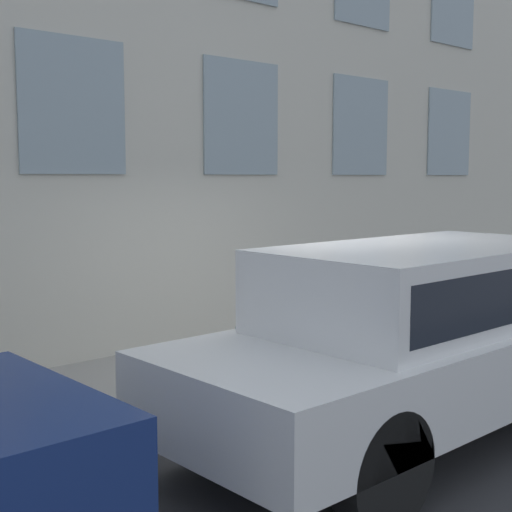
# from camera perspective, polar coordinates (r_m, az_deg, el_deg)

# --- Properties ---
(ground_plane) EXTENTS (80.00, 80.00, 0.00)m
(ground_plane) POSITION_cam_1_polar(r_m,az_deg,el_deg) (7.69, 4.66, -11.48)
(ground_plane) COLOR #2D2D30
(sidewalk) EXTENTS (2.66, 60.00, 0.13)m
(sidewalk) POSITION_cam_1_polar(r_m,az_deg,el_deg) (8.60, -1.88, -9.09)
(sidewalk) COLOR gray
(sidewalk) RESTS_ON ground_plane
(fire_hydrant) EXTENTS (0.33, 0.44, 0.75)m
(fire_hydrant) POSITION_cam_1_polar(r_m,az_deg,el_deg) (7.62, -0.72, -7.68)
(fire_hydrant) COLOR #2D7260
(fire_hydrant) RESTS_ON sidewalk
(person) EXTENTS (0.27, 0.18, 1.11)m
(person) POSITION_cam_1_polar(r_m,az_deg,el_deg) (8.20, 0.66, -4.65)
(person) COLOR #998466
(person) RESTS_ON sidewalk
(parked_truck_white_near) EXTENTS (1.90, 5.07, 1.75)m
(parked_truck_white_near) POSITION_cam_1_polar(r_m,az_deg,el_deg) (6.57, 13.30, -5.47)
(parked_truck_white_near) COLOR black
(parked_truck_white_near) RESTS_ON ground_plane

